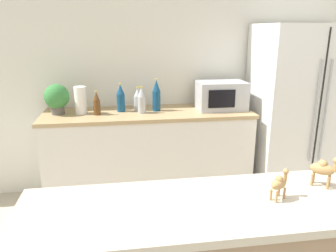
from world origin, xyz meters
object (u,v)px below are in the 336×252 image
object	(u,v)px
back_bottle_4	(142,100)
camel_figurine	(279,183)
back_bottle_2	(138,99)
refrigerator	(299,112)
microwave	(220,95)
paper_towel_roll	(81,100)
back_bottle_3	(97,103)
camel_figurine_second	(324,168)
back_bottle_0	(156,96)
potted_plant	(57,98)
back_bottle_1	(121,98)

from	to	relation	value
back_bottle_4	camel_figurine	bearing A→B (deg)	-77.07
back_bottle_2	refrigerator	bearing A→B (deg)	-5.03
microwave	back_bottle_2	distance (m)	0.84
paper_towel_roll	back_bottle_3	xyz separation A→B (m)	(0.15, -0.06, -0.02)
paper_towel_roll	camel_figurine_second	distance (m)	2.28
back_bottle_0	back_bottle_4	size ratio (longest dim) A/B	1.22
refrigerator	back_bottle_0	bearing A→B (deg)	176.33
microwave	refrigerator	bearing A→B (deg)	-5.73
refrigerator	back_bottle_0	world-z (taller)	refrigerator
refrigerator	potted_plant	distance (m)	2.44
microwave	back_bottle_3	world-z (taller)	microwave
refrigerator	back_bottle_1	world-z (taller)	refrigerator
paper_towel_roll	back_bottle_0	bearing A→B (deg)	1.54
microwave	back_bottle_4	size ratio (longest dim) A/B	1.85
potted_plant	microwave	world-z (taller)	potted_plant
back_bottle_1	camel_figurine_second	size ratio (longest dim) A/B	1.83
camel_figurine	back_bottle_0	bearing A→B (deg)	98.25
refrigerator	back_bottle_4	size ratio (longest dim) A/B	6.81
back_bottle_4	paper_towel_roll	bearing A→B (deg)	174.85
refrigerator	back_bottle_1	distance (m)	1.84
potted_plant	back_bottle_1	size ratio (longest dim) A/B	1.04
back_bottle_4	camel_figurine_second	world-z (taller)	back_bottle_4
potted_plant	microwave	bearing A→B (deg)	-0.52
microwave	back_bottle_0	distance (m)	0.65
back_bottle_2	camel_figurine_second	bearing A→B (deg)	-69.84
paper_towel_roll	back_bottle_2	distance (m)	0.55
refrigerator	back_bottle_0	xyz separation A→B (m)	(-1.48, 0.09, 0.20)
camel_figurine_second	back_bottle_4	bearing A→B (deg)	110.64
refrigerator	back_bottle_1	size ratio (longest dim) A/B	6.32
back_bottle_1	camel_figurine	bearing A→B (deg)	-72.40
paper_towel_roll	back_bottle_2	size ratio (longest dim) A/B	1.13
camel_figurine	paper_towel_roll	bearing A→B (deg)	117.28
paper_towel_roll	back_bottle_4	bearing A→B (deg)	-5.15
paper_towel_roll	microwave	size ratio (longest dim) A/B	0.55
paper_towel_roll	back_bottle_0	distance (m)	0.73
refrigerator	microwave	bearing A→B (deg)	174.27
camel_figurine	back_bottle_2	bearing A→B (deg)	102.92
back_bottle_4	camel_figurine	xyz separation A→B (m)	(0.44, -1.92, 0.04)
paper_towel_roll	back_bottle_4	xyz separation A→B (m)	(0.58, -0.05, -0.01)
potted_plant	back_bottle_2	world-z (taller)	potted_plant
potted_plant	back_bottle_0	world-z (taller)	back_bottle_0
potted_plant	back_bottle_3	xyz separation A→B (m)	(0.37, -0.08, -0.05)
back_bottle_0	camel_figurine	size ratio (longest dim) A/B	2.47
refrigerator	camel_figurine_second	size ratio (longest dim) A/B	11.60
potted_plant	camel_figurine	world-z (taller)	potted_plant
potted_plant	back_bottle_3	distance (m)	0.39
paper_towel_roll	microwave	distance (m)	1.38
back_bottle_1	paper_towel_roll	bearing A→B (deg)	-173.93
back_bottle_1	camel_figurine	xyz separation A→B (m)	(0.64, -2.02, 0.03)
potted_plant	back_bottle_4	bearing A→B (deg)	-5.34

